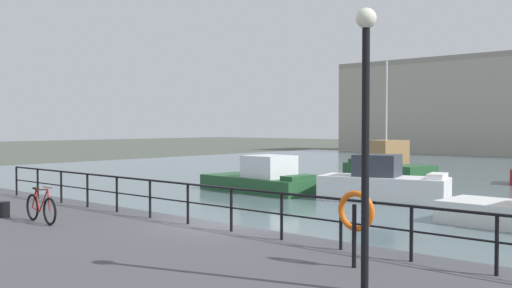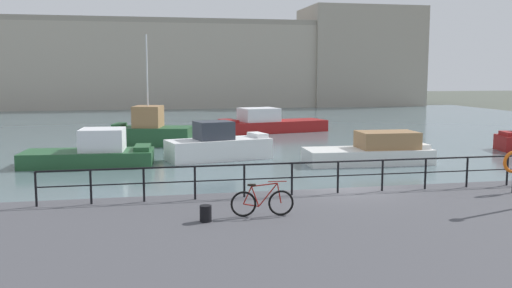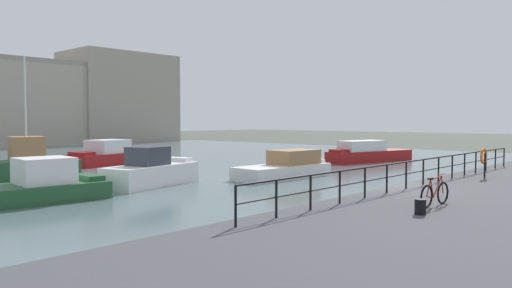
{
  "view_description": "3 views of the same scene",
  "coord_description": "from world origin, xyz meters",
  "px_view_note": "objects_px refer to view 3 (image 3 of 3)",
  "views": [
    {
      "loc": [
        10.69,
        -10.8,
        3.55
      ],
      "look_at": [
        -2.38,
        4.05,
        2.93
      ],
      "focal_mm": 40.36,
      "sensor_mm": 36.0,
      "label": 1
    },
    {
      "loc": [
        -6.78,
        -17.87,
        4.94
      ],
      "look_at": [
        -1.84,
        6.41,
        1.75
      ],
      "focal_mm": 38.95,
      "sensor_mm": 36.0,
      "label": 2
    },
    {
      "loc": [
        -18.47,
        -9.34,
        3.68
      ],
      "look_at": [
        -2.06,
        5.89,
        2.58
      ],
      "focal_mm": 34.09,
      "sensor_mm": 36.0,
      "label": 3
    }
  ],
  "objects_px": {
    "moored_blue_motorboat": "(33,187)",
    "moored_cabin_cruiser": "(29,165)",
    "moored_small_launch": "(286,167)",
    "moored_white_yacht": "(116,155)",
    "moored_green_narrowboat": "(367,153)",
    "moored_harbor_tender": "(151,171)",
    "life_ring_stand": "(484,157)",
    "mooring_bollard": "(420,207)",
    "parked_bicycle": "(435,194)"
  },
  "relations": [
    {
      "from": "moored_cabin_cruiser",
      "to": "mooring_bollard",
      "type": "xyz_separation_m",
      "value": [
        1.13,
        -24.13,
        0.23
      ]
    },
    {
      "from": "life_ring_stand",
      "to": "moored_small_launch",
      "type": "bearing_deg",
      "value": 88.33
    },
    {
      "from": "moored_blue_motorboat",
      "to": "parked_bicycle",
      "type": "relative_size",
      "value": 3.94
    },
    {
      "from": "moored_white_yacht",
      "to": "moored_small_launch",
      "type": "distance_m",
      "value": 16.89
    },
    {
      "from": "moored_green_narrowboat",
      "to": "parked_bicycle",
      "type": "distance_m",
      "value": 27.83
    },
    {
      "from": "mooring_bollard",
      "to": "moored_blue_motorboat",
      "type": "bearing_deg",
      "value": 104.83
    },
    {
      "from": "moored_blue_motorboat",
      "to": "moored_cabin_cruiser",
      "type": "bearing_deg",
      "value": 73.06
    },
    {
      "from": "moored_small_launch",
      "to": "parked_bicycle",
      "type": "height_order",
      "value": "parked_bicycle"
    },
    {
      "from": "moored_white_yacht",
      "to": "moored_small_launch",
      "type": "bearing_deg",
      "value": 84.96
    },
    {
      "from": "moored_small_launch",
      "to": "moored_blue_motorboat",
      "type": "bearing_deg",
      "value": 173.86
    },
    {
      "from": "moored_blue_motorboat",
      "to": "parked_bicycle",
      "type": "height_order",
      "value": "moored_blue_motorboat"
    },
    {
      "from": "moored_white_yacht",
      "to": "life_ring_stand",
      "type": "bearing_deg",
      "value": 81.19
    },
    {
      "from": "moored_green_narrowboat",
      "to": "moored_harbor_tender",
      "type": "relative_size",
      "value": 1.46
    },
    {
      "from": "moored_blue_motorboat",
      "to": "life_ring_stand",
      "type": "bearing_deg",
      "value": -40.33
    },
    {
      "from": "moored_small_launch",
      "to": "moored_cabin_cruiser",
      "type": "distance_m",
      "value": 15.79
    },
    {
      "from": "moored_harbor_tender",
      "to": "moored_blue_motorboat",
      "type": "xyz_separation_m",
      "value": [
        -6.84,
        -0.74,
        -0.11
      ]
    },
    {
      "from": "parked_bicycle",
      "to": "moored_green_narrowboat",
      "type": "bearing_deg",
      "value": 38.44
    },
    {
      "from": "moored_small_launch",
      "to": "moored_cabin_cruiser",
      "type": "height_order",
      "value": "moored_cabin_cruiser"
    },
    {
      "from": "moored_white_yacht",
      "to": "moored_green_narrowboat",
      "type": "distance_m",
      "value": 21.67
    },
    {
      "from": "moored_green_narrowboat",
      "to": "moored_small_launch",
      "type": "bearing_deg",
      "value": 22.14
    },
    {
      "from": "moored_harbor_tender",
      "to": "moored_green_narrowboat",
      "type": "bearing_deg",
      "value": -15.95
    },
    {
      "from": "moored_green_narrowboat",
      "to": "moored_small_launch",
      "type": "relative_size",
      "value": 1.31
    },
    {
      "from": "life_ring_stand",
      "to": "moored_harbor_tender",
      "type": "bearing_deg",
      "value": 117.28
    },
    {
      "from": "moored_harbor_tender",
      "to": "moored_small_launch",
      "type": "height_order",
      "value": "moored_harbor_tender"
    },
    {
      "from": "moored_harbor_tender",
      "to": "life_ring_stand",
      "type": "height_order",
      "value": "life_ring_stand"
    },
    {
      "from": "moored_white_yacht",
      "to": "moored_green_narrowboat",
      "type": "bearing_deg",
      "value": 125.25
    },
    {
      "from": "moored_white_yacht",
      "to": "mooring_bollard",
      "type": "height_order",
      "value": "moored_white_yacht"
    },
    {
      "from": "parked_bicycle",
      "to": "mooring_bollard",
      "type": "xyz_separation_m",
      "value": [
        -1.6,
        -0.25,
        -0.17
      ]
    },
    {
      "from": "life_ring_stand",
      "to": "moored_cabin_cruiser",
      "type": "bearing_deg",
      "value": 117.14
    },
    {
      "from": "moored_harbor_tender",
      "to": "parked_bicycle",
      "type": "relative_size",
      "value": 3.51
    },
    {
      "from": "moored_blue_motorboat",
      "to": "mooring_bollard",
      "type": "bearing_deg",
      "value": -70.97
    },
    {
      "from": "moored_blue_motorboat",
      "to": "life_ring_stand",
      "type": "distance_m",
      "value": 20.61
    },
    {
      "from": "moored_blue_motorboat",
      "to": "moored_cabin_cruiser",
      "type": "distance_m",
      "value": 8.66
    },
    {
      "from": "moored_white_yacht",
      "to": "life_ring_stand",
      "type": "height_order",
      "value": "life_ring_stand"
    },
    {
      "from": "moored_small_launch",
      "to": "life_ring_stand",
      "type": "relative_size",
      "value": 4.96
    },
    {
      "from": "moored_small_launch",
      "to": "moored_cabin_cruiser",
      "type": "xyz_separation_m",
      "value": [
        -11.89,
        10.39,
        0.3
      ]
    },
    {
      "from": "moored_white_yacht",
      "to": "life_ring_stand",
      "type": "xyz_separation_m",
      "value": [
        1.81,
        -28.87,
        1.22
      ]
    },
    {
      "from": "moored_green_narrowboat",
      "to": "mooring_bollard",
      "type": "relative_size",
      "value": 20.57
    },
    {
      "from": "moored_small_launch",
      "to": "life_ring_stand",
      "type": "distance_m",
      "value": 12.19
    },
    {
      "from": "moored_small_launch",
      "to": "life_ring_stand",
      "type": "xyz_separation_m",
      "value": [
        -0.35,
        -12.12,
        1.28
      ]
    },
    {
      "from": "moored_harbor_tender",
      "to": "moored_small_launch",
      "type": "distance_m",
      "value": 8.72
    },
    {
      "from": "moored_blue_motorboat",
      "to": "moored_cabin_cruiser",
      "type": "relative_size",
      "value": 0.93
    },
    {
      "from": "parked_bicycle",
      "to": "moored_cabin_cruiser",
      "type": "bearing_deg",
      "value": 100.76
    },
    {
      "from": "moored_white_yacht",
      "to": "parked_bicycle",
      "type": "bearing_deg",
      "value": 64.58
    },
    {
      "from": "moored_harbor_tender",
      "to": "moored_small_launch",
      "type": "relative_size",
      "value": 0.9
    },
    {
      "from": "mooring_bollard",
      "to": "life_ring_stand",
      "type": "height_order",
      "value": "life_ring_stand"
    },
    {
      "from": "moored_white_yacht",
      "to": "mooring_bollard",
      "type": "distance_m",
      "value": 31.69
    },
    {
      "from": "moored_small_launch",
      "to": "parked_bicycle",
      "type": "distance_m",
      "value": 16.32
    },
    {
      "from": "moored_small_launch",
      "to": "parked_bicycle",
      "type": "bearing_deg",
      "value": -121.57
    },
    {
      "from": "parked_bicycle",
      "to": "moored_small_launch",
      "type": "bearing_deg",
      "value": 60.06
    }
  ]
}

